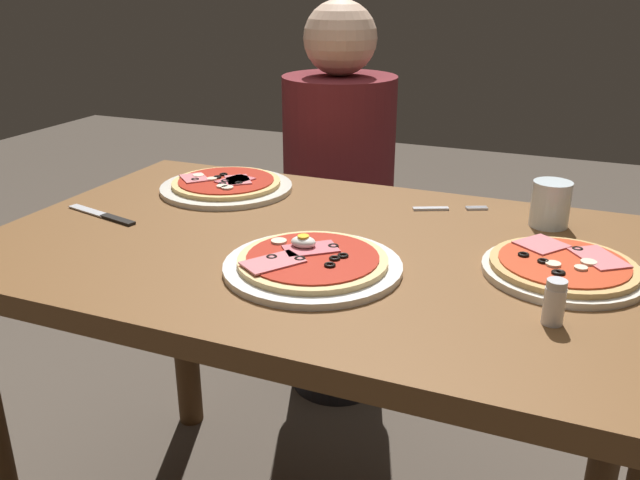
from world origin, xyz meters
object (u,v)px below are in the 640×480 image
at_px(fork, 444,208).
at_px(diner_person, 338,220).
at_px(dining_table, 323,304).
at_px(knife, 106,216).
at_px(water_glass_near, 550,207).
at_px(pizza_foreground, 312,263).
at_px(pizza_across_left, 226,185).
at_px(salt_shaker, 554,302).
at_px(pizza_across_right, 563,268).

xyz_separation_m(fork, diner_person, (-0.40, 0.41, -0.22)).
relative_size(dining_table, knife, 6.39).
xyz_separation_m(water_glass_near, knife, (-0.84, -0.29, -0.04)).
distance_m(water_glass_near, fork, 0.21).
height_order(knife, diner_person, diner_person).
bearing_deg(knife, pizza_foreground, -9.08).
bearing_deg(pizza_across_left, salt_shaker, -26.81).
bearing_deg(salt_shaker, diner_person, 127.44).
height_order(water_glass_near, knife, water_glass_near).
xyz_separation_m(pizza_across_left, knife, (-0.13, -0.26, -0.01)).
distance_m(dining_table, knife, 0.48).
height_order(fork, salt_shaker, salt_shaker).
distance_m(water_glass_near, salt_shaker, 0.42).
xyz_separation_m(pizza_foreground, salt_shaker, (0.39, -0.04, 0.02)).
height_order(knife, salt_shaker, salt_shaker).
height_order(pizza_across_left, salt_shaker, salt_shaker).
height_order(pizza_across_left, fork, pizza_across_left).
height_order(water_glass_near, salt_shaker, water_glass_near).
bearing_deg(pizza_across_right, dining_table, -177.23).
distance_m(dining_table, salt_shaker, 0.47).
xyz_separation_m(knife, salt_shaker, (0.88, -0.12, 0.03)).
bearing_deg(salt_shaker, water_glass_near, 95.57).
distance_m(dining_table, fork, 0.34).
xyz_separation_m(pizza_foreground, pizza_across_left, (-0.36, 0.34, -0.00)).
height_order(dining_table, salt_shaker, salt_shaker).
distance_m(fork, salt_shaker, 0.50).
bearing_deg(diner_person, salt_shaker, 127.44).
bearing_deg(pizza_across_left, knife, -117.61).
relative_size(water_glass_near, salt_shaker, 1.34).
xyz_separation_m(dining_table, pizza_across_left, (-0.33, 0.22, 0.14)).
xyz_separation_m(dining_table, pizza_foreground, (0.03, -0.12, 0.14)).
distance_m(pizza_foreground, pizza_across_left, 0.49).
bearing_deg(water_glass_near, pizza_across_left, -176.89).
bearing_deg(diner_person, dining_table, 108.77).
bearing_deg(diner_person, water_glass_near, 144.63).
distance_m(pizza_across_left, water_glass_near, 0.70).
height_order(pizza_across_left, diner_person, diner_person).
distance_m(pizza_foreground, fork, 0.41).
xyz_separation_m(pizza_across_right, salt_shaker, (-0.00, -0.18, 0.02)).
bearing_deg(fork, salt_shaker, -59.82).
distance_m(fork, diner_person, 0.61).
relative_size(dining_table, diner_person, 1.05).
height_order(pizza_foreground, water_glass_near, water_glass_near).
relative_size(knife, diner_person, 0.16).
relative_size(pizza_foreground, salt_shaker, 4.48).
bearing_deg(pizza_across_right, pizza_across_left, 165.31).
xyz_separation_m(knife, diner_person, (0.23, 0.73, -0.22)).
bearing_deg(fork, knife, -153.55).
relative_size(pizza_across_right, fork, 1.74).
xyz_separation_m(pizza_across_right, diner_person, (-0.65, 0.66, -0.23)).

